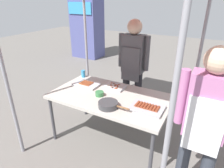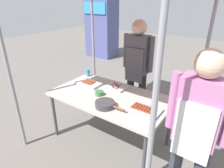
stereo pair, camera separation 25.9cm
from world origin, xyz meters
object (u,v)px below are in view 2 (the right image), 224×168
at_px(tray_grilled_sausages, 89,83).
at_px(customer_nearby, 196,127).
at_px(tray_pork_links, 144,110).
at_px(cooking_wok, 105,104).
at_px(vendor_woman, 137,64).
at_px(condiment_bowl, 99,93).
at_px(tray_meat_skewers, 116,87).
at_px(stall_table, 110,99).
at_px(drink_cup_near_edge, 88,73).
at_px(neighbor_stall_left, 102,27).

relative_size(tray_grilled_sausages, customer_nearby, 0.23).
bearing_deg(tray_grilled_sausages, tray_pork_links, -11.10).
relative_size(cooking_wok, vendor_woman, 0.24).
bearing_deg(condiment_bowl, tray_meat_skewers, 79.23).
xyz_separation_m(tray_grilled_sausages, customer_nearby, (1.65, -0.50, 0.20)).
relative_size(tray_meat_skewers, condiment_bowl, 2.63).
xyz_separation_m(tray_grilled_sausages, vendor_woman, (0.47, 0.64, 0.23)).
relative_size(stall_table, tray_meat_skewers, 5.34).
relative_size(drink_cup_near_edge, neighbor_stall_left, 0.06).
height_order(tray_meat_skewers, neighbor_stall_left, neighbor_stall_left).
bearing_deg(condiment_bowl, tray_pork_links, -1.66).
distance_m(condiment_bowl, drink_cup_near_edge, 0.73).
height_order(tray_meat_skewers, drink_cup_near_edge, drink_cup_near_edge).
height_order(condiment_bowl, drink_cup_near_edge, drink_cup_near_edge).
height_order(tray_meat_skewers, customer_nearby, customer_nearby).
bearing_deg(neighbor_stall_left, tray_pork_links, -46.50).
height_order(stall_table, cooking_wok, cooking_wok).
relative_size(cooking_wok, neighbor_stall_left, 0.20).
xyz_separation_m(drink_cup_near_edge, customer_nearby, (1.89, -0.75, 0.17)).
bearing_deg(tray_pork_links, vendor_woman, 123.25).
distance_m(tray_meat_skewers, vendor_woman, 0.57).
xyz_separation_m(stall_table, tray_pork_links, (0.55, -0.10, 0.07)).
height_order(tray_grilled_sausages, tray_pork_links, same).
bearing_deg(customer_nearby, tray_meat_skewers, 153.09).
relative_size(tray_grilled_sausages, neighbor_stall_left, 0.19).
bearing_deg(neighbor_stall_left, tray_grilled_sausages, -54.75).
distance_m(tray_grilled_sausages, customer_nearby, 1.73).
height_order(cooking_wok, condiment_bowl, cooking_wok).
height_order(tray_grilled_sausages, cooking_wok, cooking_wok).
relative_size(tray_grilled_sausages, cooking_wok, 0.96).
distance_m(stall_table, tray_grilled_sausages, 0.49).
xyz_separation_m(tray_meat_skewers, drink_cup_near_edge, (-0.65, 0.12, 0.04)).
bearing_deg(stall_table, tray_pork_links, -9.86).
relative_size(cooking_wok, drink_cup_near_edge, 3.37).
xyz_separation_m(tray_grilled_sausages, cooking_wok, (0.60, -0.38, 0.02)).
height_order(vendor_woman, customer_nearby, vendor_woman).
bearing_deg(cooking_wok, condiment_bowl, 141.38).
bearing_deg(cooking_wok, customer_nearby, -6.17).
bearing_deg(tray_meat_skewers, customer_nearby, -26.91).
height_order(tray_grilled_sausages, condiment_bowl, condiment_bowl).
xyz_separation_m(cooking_wok, drink_cup_near_edge, (-0.84, 0.64, 0.02)).
relative_size(tray_pork_links, drink_cup_near_edge, 3.27).
bearing_deg(vendor_woman, tray_grilled_sausages, 53.73).
relative_size(stall_table, cooking_wok, 4.00).
bearing_deg(vendor_woman, customer_nearby, 135.85).
height_order(tray_pork_links, neighbor_stall_left, neighbor_stall_left).
bearing_deg(neighbor_stall_left, drink_cup_near_edge, -55.50).
bearing_deg(condiment_bowl, drink_cup_near_edge, 143.74).
distance_m(drink_cup_near_edge, neighbor_stall_left, 3.88).
relative_size(customer_nearby, neighbor_stall_left, 0.80).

